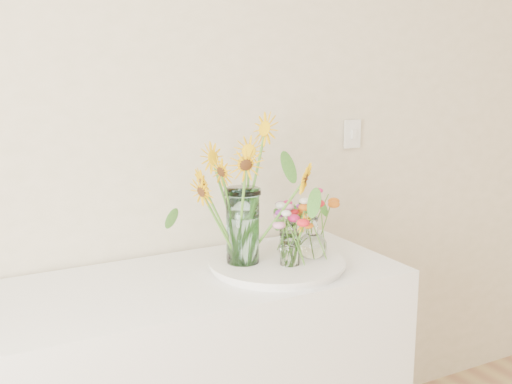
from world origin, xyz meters
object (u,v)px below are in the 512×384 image
tray (277,265)px  small_vase_b (313,238)px  small_vase_a (290,250)px  small_vase_c (288,238)px  mason_jar (243,226)px

tray → small_vase_b: (0.13, -0.02, 0.09)m
tray → small_vase_b: small_vase_b is taller
small_vase_a → small_vase_c: size_ratio=1.04×
tray → small_vase_c: bearing=40.0°
tray → mason_jar: mason_jar is taller
tray → mason_jar: (-0.11, 0.04, 0.15)m
tray → mason_jar: bearing=159.5°
tray → small_vase_c: small_vase_c is taller
small_vase_a → tray: bearing=106.3°
small_vase_b → mason_jar: bearing=166.2°
small_vase_c → small_vase_a: bearing=-118.8°
tray → small_vase_a: bearing=-73.7°
mason_jar → small_vase_a: size_ratio=2.30×
mason_jar → small_vase_b: bearing=-13.8°
tray → small_vase_b: 0.16m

